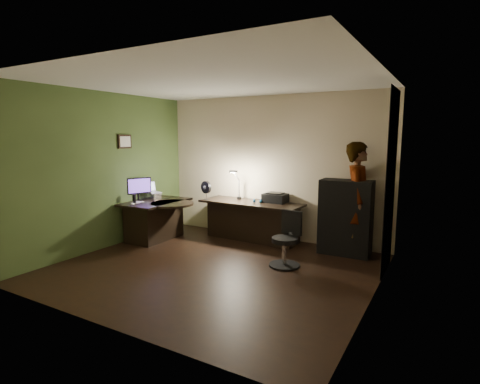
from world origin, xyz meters
The scene contains 27 objects.
floor centered at (0.00, 0.00, -0.01)m, with size 4.50×4.00×0.01m, color black.
ceiling centered at (0.00, 0.00, 2.71)m, with size 4.50×4.00×0.01m, color silver.
wall_back centered at (0.00, 2.00, 1.35)m, with size 4.50×0.01×2.70m, color beige.
wall_front centered at (0.00, -2.00, 1.35)m, with size 4.50×0.01×2.70m, color beige.
wall_left centered at (-2.25, 0.00, 1.35)m, with size 0.01×4.00×2.70m, color beige.
wall_right centered at (2.25, 0.00, 1.35)m, with size 0.01×4.00×2.70m, color beige.
green_wall_overlay centered at (-2.24, 0.00, 1.35)m, with size 0.00×4.00×2.70m, color #415929.
arched_doorway centered at (2.24, 1.15, 1.30)m, with size 0.01×0.90×2.60m, color black.
french_door centered at (2.24, -0.55, 1.05)m, with size 0.02×0.92×2.10m, color white.
framed_picture centered at (-2.22, 0.45, 1.85)m, with size 0.04×0.30×0.25m, color black.
desk_left centered at (-1.83, 0.79, 0.37)m, with size 0.79×1.28×0.74m, color black.
desk_right centered at (-0.24, 1.62, 0.37)m, with size 1.95×0.68×0.73m, color black.
cabinet centered at (1.51, 1.66, 0.62)m, with size 0.83×0.41×1.24m, color black.
laptop_stand centered at (-2.11, 1.01, 0.79)m, with size 0.26×0.22×0.11m, color silver.
laptop centered at (-2.07, 1.01, 0.95)m, with size 0.30×0.28×0.20m, color silver.
monitor centered at (-2.18, 0.70, 0.89)m, with size 0.10×0.48×0.32m, color black.
mouse centered at (-1.93, 0.29, 0.75)m, with size 0.06×0.09×0.03m, color silver.
phone centered at (-1.85, 1.10, 0.74)m, with size 0.07×0.13×0.01m, color black.
pen centered at (-1.43, 0.37, 0.74)m, with size 0.01×0.15×0.01m, color black.
speaker centered at (-2.02, 0.43, 0.82)m, with size 0.07×0.07×0.17m, color black.
notepad centered at (-2.03, 0.51, 0.74)m, with size 0.15×0.21×0.01m, color silver.
desk_fan centered at (-1.11, 1.42, 0.91)m, with size 0.24×0.13×0.37m, color black.
headphones centered at (-0.11, 1.63, 0.76)m, with size 0.17×0.07×0.08m, color #115699.
printer centered at (0.17, 1.80, 0.82)m, with size 0.42×0.33×0.19m, color black.
desk_lamp centered at (-0.57, 1.76, 1.03)m, with size 0.15×0.28×0.62m, color black.
office_chair centered at (0.88, 0.60, 0.41)m, with size 0.46×0.46×0.83m, color black.
person centered at (1.68, 1.72, 0.93)m, with size 0.66×0.44×1.86m, color #D8A88C.
Camera 1 is at (2.98, -4.45, 1.95)m, focal length 28.00 mm.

